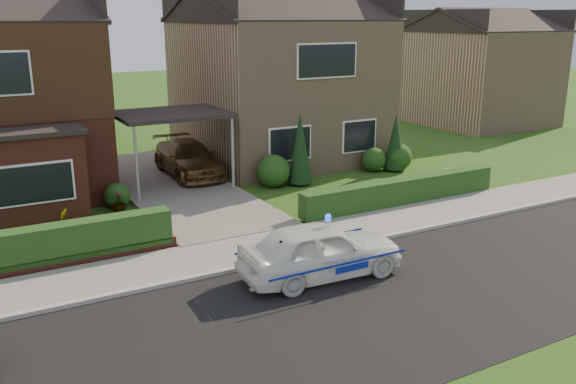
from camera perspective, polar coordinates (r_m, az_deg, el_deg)
ground at (r=13.14m, az=5.57°, el=-11.05°), size 120.00×120.00×0.00m
road at (r=13.14m, az=5.57°, el=-11.05°), size 60.00×6.00×0.02m
kerb at (r=15.48m, az=-0.87°, el=-6.39°), size 60.00×0.16×0.12m
sidewalk at (r=16.35m, az=-2.62°, el=-5.19°), size 60.00×2.00×0.10m
driveway at (r=22.43m, az=-10.55°, el=0.51°), size 3.80×12.00×0.12m
house_right at (r=26.79m, az=-1.09°, el=11.13°), size 7.50×8.06×7.25m
carport_link at (r=21.85m, az=-10.86°, el=7.06°), size 3.80×3.00×2.77m
dwarf_wall at (r=15.97m, az=-23.77°, el=-6.64°), size 7.70×0.25×0.36m
hedge_left at (r=16.18m, az=-23.75°, el=-7.04°), size 7.50×0.55×0.90m
hedge_right at (r=20.39m, az=10.49°, el=-1.24°), size 7.50×0.55×0.80m
shrub_left_mid at (r=19.78m, az=-20.02°, el=-0.51°), size 1.32×1.32×1.32m
shrub_left_near at (r=20.42m, az=-15.69°, el=-0.33°), size 0.84×0.84×0.84m
shrub_right_near at (r=22.08m, az=-1.38°, el=1.98°), size 1.20×1.20×1.20m
shrub_right_mid at (r=24.60m, az=8.04°, el=3.02°), size 0.96×0.96×0.96m
shrub_right_far at (r=24.97m, az=10.29°, el=3.25°), size 1.08×1.08×1.08m
conifer_a at (r=22.22m, az=1.13°, el=3.93°), size 0.90×0.90×2.60m
conifer_b at (r=24.73m, az=10.00°, el=4.47°), size 0.90×0.90×2.20m
neighbour_right at (r=37.16m, az=17.37°, el=10.16°), size 6.50×7.00×5.20m
police_car at (r=14.43m, az=3.08°, el=-5.50°), size 3.63×4.03×1.51m
driveway_car at (r=23.70m, az=-9.31°, el=3.15°), size 1.88×4.43×1.27m
potted_plant_a at (r=19.54m, az=-20.48°, el=-1.52°), size 0.50×0.40×0.82m
potted_plant_b at (r=18.49m, az=-20.44°, el=-2.62°), size 0.49×0.44×0.74m
potted_plant_c at (r=19.85m, az=-15.54°, el=-0.96°), size 0.43×0.43×0.72m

